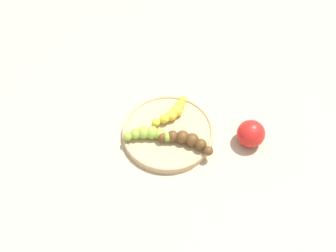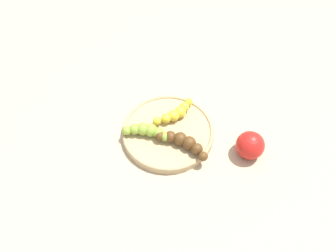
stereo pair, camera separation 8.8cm
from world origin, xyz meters
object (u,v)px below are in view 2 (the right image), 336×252
at_px(banana_yellow, 176,113).
at_px(banana_green, 147,131).
at_px(banana_overripe, 184,142).
at_px(apple_red, 250,145).
at_px(fruit_bowl, 168,132).

bearing_deg(banana_yellow, banana_green, -87.31).
xyz_separation_m(banana_overripe, apple_red, (-0.08, 0.14, -0.00)).
relative_size(banana_yellow, apple_red, 1.65).
height_order(fruit_bowl, banana_overripe, banana_overripe).
bearing_deg(fruit_bowl, banana_overripe, 72.24).
distance_m(banana_green, banana_yellow, 0.10).
bearing_deg(banana_yellow, banana_overripe, -24.54).
bearing_deg(banana_yellow, apple_red, 25.21).
relative_size(banana_green, apple_red, 1.62).
distance_m(banana_green, banana_overripe, 0.10).
relative_size(banana_green, banana_yellow, 0.98).
xyz_separation_m(banana_green, banana_yellow, (-0.09, 0.03, -0.00)).
height_order(fruit_bowl, apple_red, apple_red).
distance_m(fruit_bowl, banana_green, 0.06).
xyz_separation_m(fruit_bowl, banana_yellow, (-0.05, -0.01, 0.02)).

